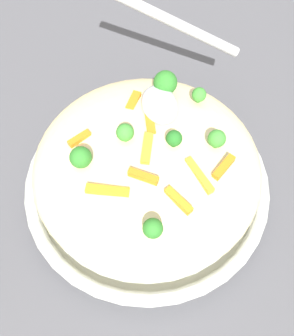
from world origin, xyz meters
The scene contains 20 objects.
ground_plane centered at (0.00, 0.00, 0.00)m, with size 2.40×2.40×0.00m, color #4C4C51.
serving_bowl centered at (0.00, 0.00, 0.02)m, with size 0.29×0.29×0.04m.
pasta_mound centered at (0.00, 0.00, 0.06)m, with size 0.25×0.25×0.06m, color beige.
carrot_piece_0 centered at (0.04, -0.05, 0.09)m, with size 0.04×0.01×0.01m, color orange.
carrot_piece_1 centered at (0.04, 0.07, 0.09)m, with size 0.03×0.01×0.01m, color orange.
carrot_piece_2 centered at (0.00, 0.00, 0.10)m, with size 0.04×0.01×0.01m, color orange.
carrot_piece_3 centered at (0.06, 0.02, 0.09)m, with size 0.03×0.01×0.01m, color orange.
carrot_piece_4 centered at (-0.03, -0.07, 0.09)m, with size 0.03×0.01×0.01m, color orange.
carrot_piece_5 centered at (-0.07, 0.00, 0.09)m, with size 0.03×0.01×0.01m, color orange.
carrot_piece_6 centered at (-0.04, 0.01, 0.09)m, with size 0.04×0.01×0.01m, color orange.
carrot_piece_7 centered at (0.03, -0.01, 0.10)m, with size 0.03×0.01×0.01m, color orange.
carrot_piece_8 centered at (0.04, 0.05, 0.09)m, with size 0.04×0.01×0.01m, color orange.
broccoli_floret_0 centered at (-0.06, 0.07, 0.10)m, with size 0.02×0.02×0.02m.
broccoli_floret_1 centered at (0.09, -0.01, 0.10)m, with size 0.02×0.02×0.02m.
broccoli_floret_2 centered at (0.01, 0.07, 0.10)m, with size 0.02×0.02×0.02m.
broccoli_floret_3 centered at (0.00, -0.07, 0.10)m, with size 0.02×0.02×0.03m.
broccoli_floret_4 centered at (0.00, 0.03, 0.11)m, with size 0.02×0.02×0.02m.
broccoli_floret_5 centered at (-0.02, -0.02, 0.11)m, with size 0.02×0.02×0.02m.
broccoli_floret_6 centered at (-0.08, 0.04, 0.10)m, with size 0.03×0.03×0.03m.
serving_spoon centered at (-0.09, 0.04, 0.12)m, with size 0.15×0.18×0.10m.
Camera 1 is at (0.21, -0.05, 0.42)m, focal length 40.13 mm.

